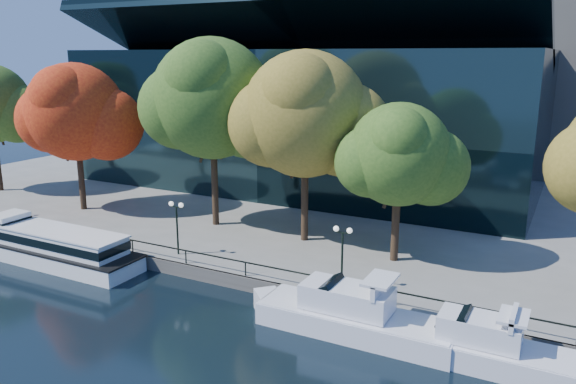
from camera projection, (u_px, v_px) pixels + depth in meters
The scene contains 13 objects.
ground at pixel (157, 293), 37.55m from camera, with size 160.00×160.00×0.00m, color black.
promenade at pixel (354, 180), 68.74m from camera, with size 90.00×67.08×1.00m.
railing at pixel (186, 251), 39.89m from camera, with size 88.20×0.08×0.99m.
convention_building at pixel (309, 117), 64.68m from camera, with size 50.00×24.57×21.43m.
tour_boat at pixel (48, 244), 43.01m from camera, with size 17.12×3.82×3.25m.
cruiser_near at pixel (347, 313), 32.03m from camera, with size 12.58×3.24×3.64m.
cruiser_far at pixel (479, 345), 28.71m from camera, with size 10.09×2.80×3.29m.
tree_1 at pixel (76, 114), 51.94m from camera, with size 11.33×9.29×13.86m.
tree_2 at pixel (214, 101), 46.65m from camera, with size 12.65×10.38×16.00m.
tree_3 at pixel (307, 117), 42.71m from camera, with size 12.17×9.98×14.95m.
tree_4 at pixel (401, 157), 38.85m from camera, with size 9.06×7.43×11.39m.
lamp_1 at pixel (177, 216), 41.23m from camera, with size 1.26×0.36×4.03m.
lamp_2 at pixel (342, 243), 35.32m from camera, with size 1.26×0.36×4.03m.
Camera 1 is at (23.95, -26.81, 15.51)m, focal length 35.00 mm.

